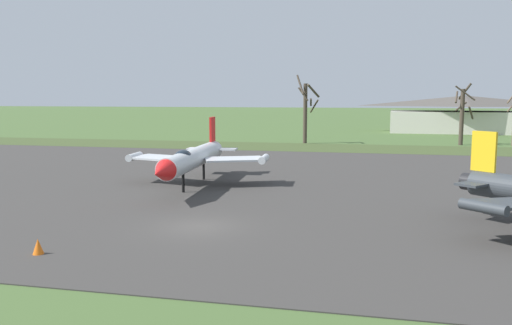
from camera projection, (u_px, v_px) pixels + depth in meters
ground_plane at (198, 227)px, 28.28m from camera, size 600.00×600.00×0.00m
asphalt_apron at (257, 183)px, 42.55m from camera, size 87.37×49.17×0.05m
grass_verge_strip at (305, 147)px, 72.16m from camera, size 147.37×12.00×0.06m
jet_fighter_front_left at (192, 158)px, 40.54m from camera, size 11.55×16.47×5.21m
bare_tree_far_left at (306, 109)px, 77.77m from camera, size 3.55×4.10×10.22m
bare_tree_left_of_center at (462, 113)px, 75.32m from camera, size 3.08×3.01×8.97m
visitor_building at (464, 115)px, 101.66m from camera, size 29.76×13.95×7.17m
traffic_cone at (38, 247)px, 23.31m from camera, size 0.53×0.53×0.75m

